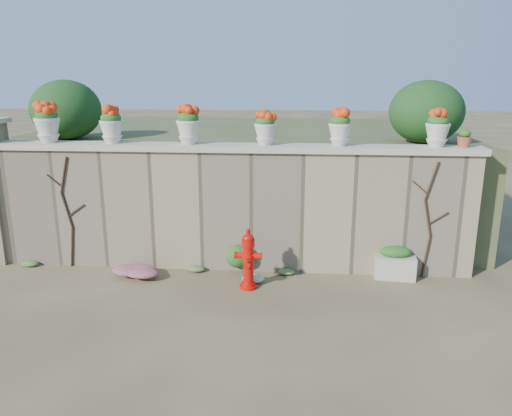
# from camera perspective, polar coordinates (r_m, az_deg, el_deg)

# --- Properties ---
(ground) EXTENTS (80.00, 80.00, 0.00)m
(ground) POSITION_cam_1_polar(r_m,az_deg,el_deg) (7.04, -5.17, -12.03)
(ground) COLOR brown
(ground) RESTS_ON ground
(stone_wall) EXTENTS (8.00, 0.40, 2.00)m
(stone_wall) POSITION_cam_1_polar(r_m,az_deg,el_deg) (8.34, -3.24, -0.24)
(stone_wall) COLOR gray
(stone_wall) RESTS_ON ground
(wall_cap) EXTENTS (8.10, 0.52, 0.10)m
(wall_cap) POSITION_cam_1_polar(r_m,az_deg,el_deg) (8.13, -3.35, 6.92)
(wall_cap) COLOR beige
(wall_cap) RESTS_ON stone_wall
(raised_fill) EXTENTS (9.00, 6.00, 2.00)m
(raised_fill) POSITION_cam_1_polar(r_m,az_deg,el_deg) (11.44, -1.05, 3.99)
(raised_fill) COLOR #384C23
(raised_fill) RESTS_ON ground
(back_shrub_left) EXTENTS (1.30, 1.30, 1.10)m
(back_shrub_left) POSITION_cam_1_polar(r_m,az_deg,el_deg) (10.16, -20.89, 10.44)
(back_shrub_left) COLOR #143814
(back_shrub_left) RESTS_ON raised_fill
(back_shrub_right) EXTENTS (1.30, 1.30, 1.10)m
(back_shrub_right) POSITION_cam_1_polar(r_m,az_deg,el_deg) (9.47, 18.89, 10.35)
(back_shrub_right) COLOR #143814
(back_shrub_right) RESTS_ON raised_fill
(vine_left) EXTENTS (0.60, 0.04, 1.91)m
(vine_left) POSITION_cam_1_polar(r_m,az_deg,el_deg) (8.91, -20.73, -0.28)
(vine_left) COLOR black
(vine_left) RESTS_ON ground
(vine_right) EXTENTS (0.60, 0.04, 1.91)m
(vine_right) POSITION_cam_1_polar(r_m,az_deg,el_deg) (8.32, 19.12, -1.17)
(vine_right) COLOR black
(vine_right) RESTS_ON ground
(fire_hydrant) EXTENTS (0.41, 0.29, 0.95)m
(fire_hydrant) POSITION_cam_1_polar(r_m,az_deg,el_deg) (7.63, -0.90, -5.82)
(fire_hydrant) COLOR red
(fire_hydrant) RESTS_ON ground
(planter_box) EXTENTS (0.67, 0.43, 0.53)m
(planter_box) POSITION_cam_1_polar(r_m,az_deg,el_deg) (8.41, 15.60, -6.07)
(planter_box) COLOR beige
(planter_box) RESTS_ON ground
(green_shrub) EXTENTS (0.66, 0.59, 0.63)m
(green_shrub) POSITION_cam_1_polar(r_m,az_deg,el_deg) (8.30, -2.20, -5.30)
(green_shrub) COLOR #1E5119
(green_shrub) RESTS_ON ground
(magenta_clump) EXTENTS (0.96, 0.64, 0.26)m
(magenta_clump) POSITION_cam_1_polar(r_m,az_deg,el_deg) (8.36, -13.54, -6.92)
(magenta_clump) COLOR #CA2881
(magenta_clump) RESTS_ON ground
(white_flowers) EXTENTS (0.45, 0.36, 0.16)m
(white_flowers) POSITION_cam_1_polar(r_m,az_deg,el_deg) (7.95, 0.13, -8.01)
(white_flowers) COLOR white
(white_flowers) RESTS_ON ground
(urn_pot_0) EXTENTS (0.42, 0.42, 0.65)m
(urn_pot_0) POSITION_cam_1_polar(r_m,az_deg,el_deg) (9.00, -22.77, 8.96)
(urn_pot_0) COLOR beige
(urn_pot_0) RESTS_ON wall_cap
(urn_pot_1) EXTENTS (0.38, 0.38, 0.59)m
(urn_pot_1) POSITION_cam_1_polar(r_m,az_deg,el_deg) (8.56, -16.20, 9.09)
(urn_pot_1) COLOR beige
(urn_pot_1) RESTS_ON wall_cap
(urn_pot_2) EXTENTS (0.39, 0.39, 0.61)m
(urn_pot_2) POSITION_cam_1_polar(r_m,az_deg,el_deg) (8.20, -7.72, 9.36)
(urn_pot_2) COLOR beige
(urn_pot_2) RESTS_ON wall_cap
(urn_pot_3) EXTENTS (0.35, 0.35, 0.54)m
(urn_pot_3) POSITION_cam_1_polar(r_m,az_deg,el_deg) (8.03, 1.06, 9.13)
(urn_pot_3) COLOR beige
(urn_pot_3) RESTS_ON wall_cap
(urn_pot_4) EXTENTS (0.36, 0.36, 0.56)m
(urn_pot_4) POSITION_cam_1_polar(r_m,az_deg,el_deg) (8.04, 9.57, 9.00)
(urn_pot_4) COLOR beige
(urn_pot_4) RESTS_ON wall_cap
(urn_pot_5) EXTENTS (0.37, 0.37, 0.58)m
(urn_pot_5) POSITION_cam_1_polar(r_m,az_deg,el_deg) (8.30, 20.05, 8.56)
(urn_pot_5) COLOR beige
(urn_pot_5) RESTS_ON wall_cap
(terracotta_pot) EXTENTS (0.22, 0.22, 0.26)m
(terracotta_pot) POSITION_cam_1_polar(r_m,az_deg,el_deg) (8.43, 22.71, 7.26)
(terracotta_pot) COLOR #A54832
(terracotta_pot) RESTS_ON wall_cap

